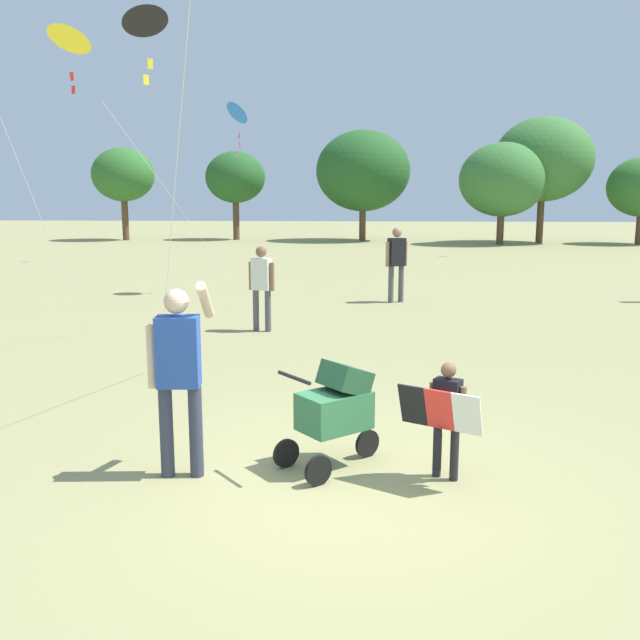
# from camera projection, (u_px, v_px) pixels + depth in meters

# --- Properties ---
(ground_plane) EXTENTS (120.00, 120.00, 0.00)m
(ground_plane) POSITION_uv_depth(u_px,v_px,m) (337.00, 488.00, 6.18)
(ground_plane) COLOR #938E5B
(treeline_distant) EXTENTS (36.44, 6.70, 6.51)m
(treeline_distant) POSITION_uv_depth(u_px,v_px,m) (449.00, 172.00, 36.47)
(treeline_distant) COLOR brown
(treeline_distant) RESTS_ON ground
(child_with_butterfly_kite) EXTENTS (0.74, 0.53, 1.10)m
(child_with_butterfly_kite) POSITION_uv_depth(u_px,v_px,m) (446.00, 411.00, 6.24)
(child_with_butterfly_kite) COLOR #232328
(child_with_butterfly_kite) RESTS_ON ground
(person_adult_flyer) EXTENTS (0.57, 0.56, 1.84)m
(person_adult_flyer) POSITION_uv_depth(u_px,v_px,m) (179.00, 365.00, 6.25)
(person_adult_flyer) COLOR #33384C
(person_adult_flyer) RESTS_ON ground
(stroller) EXTENTS (1.02, 0.93, 1.03)m
(stroller) POSITION_uv_depth(u_px,v_px,m) (336.00, 406.00, 6.56)
(stroller) COLOR black
(stroller) RESTS_ON ground
(kite_adult_black) EXTENTS (2.09, 4.29, 5.14)m
(kite_adult_black) POSITION_uv_depth(u_px,v_px,m) (145.00, 25.00, 9.53)
(kite_adult_black) COLOR black
(kite_adult_black) RESTS_ON ground
(kite_orange_delta) EXTENTS (0.95, 3.48, 5.45)m
(kite_orange_delta) POSITION_uv_depth(u_px,v_px,m) (69.00, 41.00, 11.93)
(kite_orange_delta) COLOR yellow
(kite_orange_delta) RESTS_ON ground
(kite_green_novelty) EXTENTS (2.47, 4.12, 4.86)m
(kite_green_novelty) POSITION_uv_depth(u_px,v_px,m) (236.00, 115.00, 17.30)
(kite_green_novelty) COLOR blue
(kite_green_novelty) RESTS_ON ground
(person_sitting_far) EXTENTS (0.53, 0.38, 1.80)m
(person_sitting_far) POSITION_uv_depth(u_px,v_px,m) (397.00, 259.00, 16.50)
(person_sitting_far) COLOR #4C4C51
(person_sitting_far) RESTS_ON ground
(person_couple_left) EXTENTS (0.50, 0.31, 1.62)m
(person_couple_left) POSITION_uv_depth(u_px,v_px,m) (262.00, 281.00, 13.03)
(person_couple_left) COLOR #4C4C51
(person_couple_left) RESTS_ON ground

